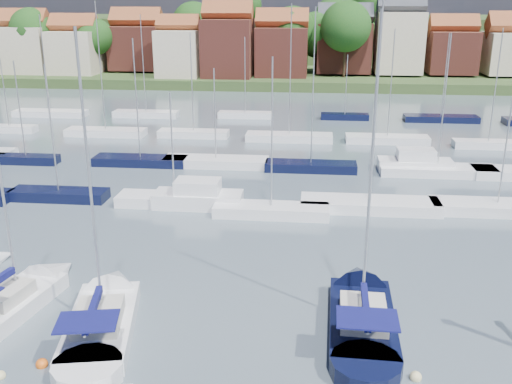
# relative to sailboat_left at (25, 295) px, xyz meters

# --- Properties ---
(ground) EXTENTS (260.00, 260.00, 0.00)m
(ground) POSITION_rel_sailboat_left_xyz_m (11.64, 35.92, -0.36)
(ground) COLOR #4E606A
(ground) RESTS_ON ground
(sailboat_left) EXTENTS (4.20, 10.24, 13.59)m
(sailboat_left) POSITION_rel_sailboat_left_xyz_m (0.00, 0.00, 0.00)
(sailboat_left) COLOR white
(sailboat_left) RESTS_ON ground
(sailboat_centre) EXTENTS (5.34, 12.02, 15.81)m
(sailboat_centre) POSITION_rel_sailboat_left_xyz_m (4.96, -1.21, -0.01)
(sailboat_centre) COLOR white
(sailboat_centre) RESTS_ON ground
(sailboat_navy) EXTENTS (3.50, 12.06, 16.57)m
(sailboat_navy) POSITION_rel_sailboat_left_xyz_m (18.05, 0.53, -0.01)
(sailboat_navy) COLOR black
(sailboat_navy) RESTS_ON ground
(buoy_b) EXTENTS (0.45, 0.45, 0.45)m
(buoy_b) POSITION_rel_sailboat_left_xyz_m (2.14, -6.51, -0.36)
(buoy_b) COLOR beige
(buoy_b) RESTS_ON ground
(buoy_c) EXTENTS (0.55, 0.55, 0.55)m
(buoy_c) POSITION_rel_sailboat_left_xyz_m (3.55, -5.53, -0.36)
(buoy_c) COLOR #D85914
(buoy_c) RESTS_ON ground
(buoy_e) EXTENTS (0.44, 0.44, 0.44)m
(buoy_e) POSITION_rel_sailboat_left_xyz_m (17.93, 3.30, -0.36)
(buoy_e) COLOR beige
(buoy_e) RESTS_ON ground
(buoy_f) EXTENTS (0.53, 0.53, 0.53)m
(buoy_f) POSITION_rel_sailboat_left_xyz_m (20.05, -4.75, -0.36)
(buoy_f) COLOR beige
(buoy_f) RESTS_ON ground
(marina_field) EXTENTS (79.62, 41.41, 15.93)m
(marina_field) POSITION_rel_sailboat_left_xyz_m (13.55, 31.07, 0.07)
(marina_field) COLOR white
(marina_field) RESTS_ON ground
(far_shore_town) EXTENTS (212.46, 90.00, 22.27)m
(far_shore_town) POSITION_rel_sailboat_left_xyz_m (13.87, 128.59, 4.24)
(far_shore_town) COLOR #3A4D26
(far_shore_town) RESTS_ON ground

